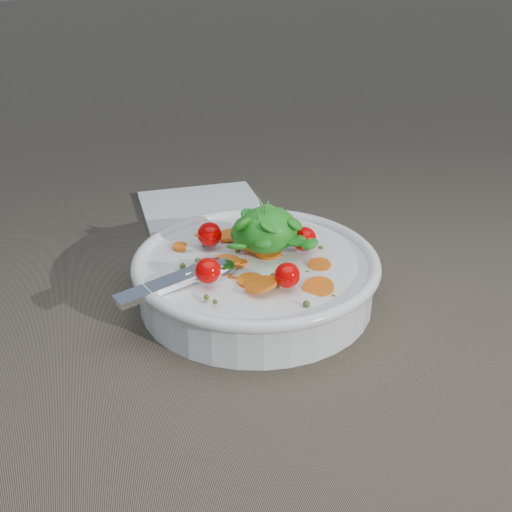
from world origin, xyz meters
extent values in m
plane|color=#695D4B|center=(0.00, 0.00, 0.00)|extent=(6.00, 6.00, 0.00)
cylinder|color=white|center=(0.02, 0.01, 0.02)|extent=(0.23, 0.23, 0.04)
torus|color=white|center=(0.02, 0.01, 0.04)|extent=(0.24, 0.24, 0.01)
cylinder|color=white|center=(0.02, 0.01, 0.00)|extent=(0.11, 0.11, 0.01)
cylinder|color=brown|center=(0.02, 0.01, 0.02)|extent=(0.21, 0.21, 0.03)
cylinder|color=orange|center=(0.04, 0.03, 0.04)|extent=(0.03, 0.03, 0.01)
cylinder|color=orange|center=(0.08, -0.01, 0.04)|extent=(0.03, 0.03, 0.01)
cylinder|color=orange|center=(0.00, 0.02, 0.04)|extent=(0.03, 0.03, 0.01)
cylinder|color=orange|center=(0.04, 0.09, 0.04)|extent=(0.04, 0.04, 0.01)
cylinder|color=orange|center=(-0.04, 0.06, 0.04)|extent=(0.02, 0.03, 0.01)
cylinder|color=orange|center=(0.01, -0.04, 0.05)|extent=(0.03, 0.03, 0.01)
cylinder|color=orange|center=(0.01, 0.07, 0.05)|extent=(0.04, 0.04, 0.01)
cylinder|color=orange|center=(-0.01, 0.01, 0.05)|extent=(0.03, 0.03, 0.01)
cylinder|color=orange|center=(0.01, -0.02, 0.04)|extent=(0.04, 0.04, 0.01)
cylinder|color=orange|center=(0.00, 0.00, 0.04)|extent=(0.04, 0.04, 0.01)
cylinder|color=orange|center=(-0.02, 0.00, 0.04)|extent=(0.03, 0.03, 0.01)
cylinder|color=orange|center=(0.04, 0.04, 0.05)|extent=(0.03, 0.03, 0.01)
cylinder|color=orange|center=(-0.02, 0.08, 0.04)|extent=(0.03, 0.03, 0.01)
cylinder|color=orange|center=(0.04, 0.03, 0.05)|extent=(0.03, 0.03, 0.01)
cylinder|color=orange|center=(0.02, 0.03, 0.05)|extent=(0.03, 0.03, 0.01)
cylinder|color=orange|center=(0.06, -0.05, 0.04)|extent=(0.03, 0.03, 0.01)
sphere|color=#41531B|center=(0.01, 0.04, 0.04)|extent=(0.01, 0.01, 0.01)
sphere|color=#41531B|center=(-0.02, 0.05, 0.05)|extent=(0.00, 0.00, 0.00)
sphere|color=#41531B|center=(0.09, 0.02, 0.04)|extent=(0.01, 0.01, 0.01)
sphere|color=#41531B|center=(0.03, -0.03, 0.05)|extent=(0.01, 0.01, 0.01)
sphere|color=#41531B|center=(0.04, 0.04, 0.05)|extent=(0.01, 0.01, 0.01)
sphere|color=#41531B|center=(0.08, 0.04, 0.05)|extent=(0.00, 0.00, 0.00)
sphere|color=#41531B|center=(0.04, -0.08, 0.05)|extent=(0.01, 0.01, 0.01)
sphere|color=#41531B|center=(-0.04, -0.05, 0.05)|extent=(0.00, 0.00, 0.00)
sphere|color=#41531B|center=(-0.01, 0.02, 0.04)|extent=(0.01, 0.01, 0.01)
sphere|color=#41531B|center=(0.07, -0.07, 0.04)|extent=(0.00, 0.00, 0.00)
sphere|color=#41531B|center=(-0.03, -0.06, 0.05)|extent=(0.00, 0.00, 0.00)
sphere|color=#41531B|center=(-0.03, 0.02, 0.05)|extent=(0.01, 0.01, 0.01)
sphere|color=#41531B|center=(0.05, 0.09, 0.05)|extent=(0.01, 0.01, 0.01)
sphere|color=#41531B|center=(0.06, -0.02, 0.04)|extent=(0.00, 0.00, 0.00)
sphere|color=#41531B|center=(0.07, 0.05, 0.04)|extent=(0.01, 0.01, 0.01)
sphere|color=#41531B|center=(0.07, 0.07, 0.05)|extent=(0.00, 0.00, 0.00)
sphere|color=#41531B|center=(0.03, -0.04, 0.05)|extent=(0.00, 0.00, 0.00)
sphere|color=#41531B|center=(-0.05, 0.02, 0.05)|extent=(0.01, 0.01, 0.01)
sphere|color=#41531B|center=(-0.07, 0.00, 0.04)|extent=(0.01, 0.01, 0.01)
sphere|color=#41531B|center=(0.04, -0.03, 0.05)|extent=(0.00, 0.00, 0.00)
sphere|color=#D40000|center=(0.07, 0.02, 0.06)|extent=(0.02, 0.02, 0.02)
sphere|color=#D40000|center=(0.04, 0.06, 0.06)|extent=(0.02, 0.02, 0.02)
sphere|color=#D40000|center=(-0.02, 0.05, 0.06)|extent=(0.02, 0.02, 0.02)
sphere|color=#D40000|center=(-0.03, -0.02, 0.06)|extent=(0.02, 0.02, 0.02)
sphere|color=#D40000|center=(0.03, -0.05, 0.06)|extent=(0.02, 0.02, 0.02)
ellipsoid|color=#289521|center=(0.03, 0.02, 0.07)|extent=(0.06, 0.05, 0.04)
ellipsoid|color=#289521|center=(0.02, 0.03, 0.06)|extent=(0.04, 0.04, 0.03)
ellipsoid|color=#289521|center=(0.04, 0.02, 0.09)|extent=(0.02, 0.02, 0.02)
ellipsoid|color=#289521|center=(0.03, 0.00, 0.08)|extent=(0.03, 0.03, 0.02)
ellipsoid|color=#289521|center=(0.01, 0.01, 0.08)|extent=(0.03, 0.02, 0.02)
ellipsoid|color=#289521|center=(0.03, 0.06, 0.07)|extent=(0.02, 0.02, 0.02)
ellipsoid|color=#289521|center=(0.06, -0.01, 0.07)|extent=(0.02, 0.02, 0.01)
ellipsoid|color=#289521|center=(0.04, 0.04, 0.08)|extent=(0.02, 0.02, 0.02)
ellipsoid|color=#289521|center=(0.05, 0.03, 0.09)|extent=(0.02, 0.02, 0.01)
ellipsoid|color=#289521|center=(0.01, 0.03, 0.08)|extent=(0.02, 0.02, 0.02)
ellipsoid|color=#289521|center=(0.03, 0.02, 0.09)|extent=(0.02, 0.02, 0.02)
ellipsoid|color=#289521|center=(0.06, 0.01, 0.08)|extent=(0.03, 0.03, 0.02)
ellipsoid|color=#289521|center=(0.04, 0.03, 0.08)|extent=(0.03, 0.03, 0.02)
ellipsoid|color=#289521|center=(0.03, 0.00, 0.07)|extent=(0.02, 0.02, 0.01)
ellipsoid|color=#289521|center=(0.03, 0.03, 0.08)|extent=(0.01, 0.02, 0.01)
ellipsoid|color=#289521|center=(0.06, 0.00, 0.07)|extent=(0.03, 0.03, 0.01)
ellipsoid|color=#289521|center=(0.00, 0.00, 0.07)|extent=(0.02, 0.02, 0.02)
ellipsoid|color=#289521|center=(0.05, 0.04, 0.08)|extent=(0.02, 0.02, 0.02)
ellipsoid|color=#289521|center=(0.05, 0.03, 0.08)|extent=(0.03, 0.03, 0.02)
ellipsoid|color=#289521|center=(0.02, 0.03, 0.08)|extent=(0.03, 0.03, 0.02)
ellipsoid|color=#289521|center=(0.02, 0.00, 0.07)|extent=(0.02, 0.02, 0.01)
ellipsoid|color=#289521|center=(0.02, 0.02, 0.08)|extent=(0.03, 0.03, 0.02)
ellipsoid|color=#289521|center=(0.04, 0.05, 0.07)|extent=(0.02, 0.02, 0.02)
ellipsoid|color=#289521|center=(0.02, 0.00, 0.07)|extent=(0.02, 0.02, 0.01)
ellipsoid|color=#289521|center=(0.03, 0.03, 0.08)|extent=(0.02, 0.02, 0.02)
cylinder|color=#4C8C33|center=(0.02, 0.01, 0.08)|extent=(0.01, 0.01, 0.04)
cylinder|color=#4C8C33|center=(0.03, 0.03, 0.08)|extent=(0.01, 0.01, 0.04)
cylinder|color=#4C8C33|center=(0.03, 0.02, 0.08)|extent=(0.01, 0.01, 0.04)
cylinder|color=#4C8C33|center=(0.03, 0.02, 0.08)|extent=(0.01, 0.01, 0.04)
ellipsoid|color=silver|center=(-0.03, 0.00, 0.05)|extent=(0.06, 0.05, 0.02)
cube|color=silver|center=(-0.07, -0.02, 0.05)|extent=(0.10, 0.05, 0.01)
cylinder|color=silver|center=(-0.04, -0.01, 0.05)|extent=(0.02, 0.01, 0.01)
cube|color=white|center=(0.01, 0.25, 0.00)|extent=(0.16, 0.14, 0.01)
camera|label=1|loc=(-0.12, -0.52, 0.33)|focal=45.00mm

